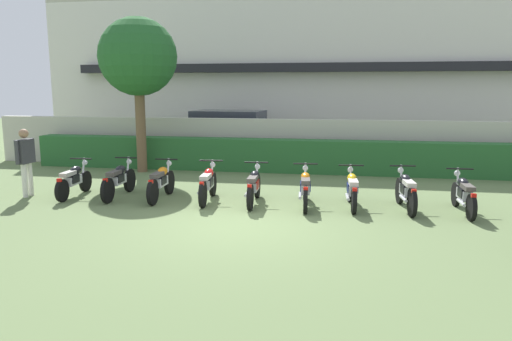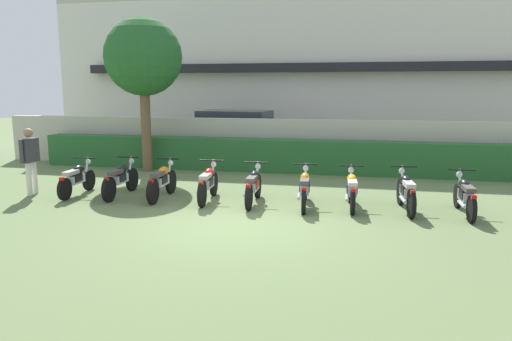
{
  "view_description": "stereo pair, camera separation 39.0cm",
  "coord_description": "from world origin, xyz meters",
  "px_view_note": "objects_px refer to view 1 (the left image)",
  "views": [
    {
      "loc": [
        2.07,
        -9.28,
        2.77
      ],
      "look_at": [
        0.0,
        2.13,
        0.77
      ],
      "focal_mm": 33.64,
      "sensor_mm": 36.0,
      "label": 1
    },
    {
      "loc": [
        2.45,
        -9.21,
        2.77
      ],
      "look_at": [
        0.0,
        2.13,
        0.77
      ],
      "focal_mm": 33.64,
      "sensor_mm": 36.0,
      "label": 2
    }
  ],
  "objects_px": {
    "motorcycle_in_row_3": "(208,183)",
    "motorcycle_in_row_8": "(464,194)",
    "inspector_person": "(25,156)",
    "motorcycle_in_row_7": "(406,190)",
    "motorcycle_in_row_4": "(254,186)",
    "parked_car": "(232,135)",
    "motorcycle_in_row_2": "(161,182)",
    "motorcycle_in_row_6": "(352,189)",
    "motorcycle_in_row_5": "(305,188)",
    "motorcycle_in_row_0": "(74,180)",
    "motorcycle_in_row_1": "(119,180)",
    "tree_near_inspector": "(138,58)"
  },
  "relations": [
    {
      "from": "motorcycle_in_row_2",
      "to": "motorcycle_in_row_8",
      "type": "relative_size",
      "value": 1.0
    },
    {
      "from": "parked_car",
      "to": "motorcycle_in_row_8",
      "type": "height_order",
      "value": "parked_car"
    },
    {
      "from": "motorcycle_in_row_0",
      "to": "motorcycle_in_row_3",
      "type": "relative_size",
      "value": 0.95
    },
    {
      "from": "motorcycle_in_row_3",
      "to": "motorcycle_in_row_4",
      "type": "distance_m",
      "value": 1.16
    },
    {
      "from": "parked_car",
      "to": "motorcycle_in_row_3",
      "type": "bearing_deg",
      "value": -76.63
    },
    {
      "from": "motorcycle_in_row_3",
      "to": "motorcycle_in_row_7",
      "type": "relative_size",
      "value": 1.02
    },
    {
      "from": "motorcycle_in_row_6",
      "to": "motorcycle_in_row_5",
      "type": "bearing_deg",
      "value": 90.7
    },
    {
      "from": "motorcycle_in_row_1",
      "to": "motorcycle_in_row_8",
      "type": "relative_size",
      "value": 1.05
    },
    {
      "from": "motorcycle_in_row_1",
      "to": "motorcycle_in_row_5",
      "type": "height_order",
      "value": "motorcycle_in_row_1"
    },
    {
      "from": "motorcycle_in_row_8",
      "to": "inspector_person",
      "type": "relative_size",
      "value": 1.07
    },
    {
      "from": "tree_near_inspector",
      "to": "motorcycle_in_row_1",
      "type": "bearing_deg",
      "value": -75.29
    },
    {
      "from": "motorcycle_in_row_3",
      "to": "motorcycle_in_row_6",
      "type": "bearing_deg",
      "value": -94.17
    },
    {
      "from": "inspector_person",
      "to": "motorcycle_in_row_7",
      "type": "bearing_deg",
      "value": 1.76
    },
    {
      "from": "parked_car",
      "to": "motorcycle_in_row_7",
      "type": "height_order",
      "value": "parked_car"
    },
    {
      "from": "motorcycle_in_row_2",
      "to": "motorcycle_in_row_6",
      "type": "relative_size",
      "value": 1.05
    },
    {
      "from": "motorcycle_in_row_7",
      "to": "motorcycle_in_row_5",
      "type": "bearing_deg",
      "value": 85.59
    },
    {
      "from": "motorcycle_in_row_0",
      "to": "motorcycle_in_row_5",
      "type": "height_order",
      "value": "motorcycle_in_row_5"
    },
    {
      "from": "parked_car",
      "to": "motorcycle_in_row_0",
      "type": "distance_m",
      "value": 7.78
    },
    {
      "from": "motorcycle_in_row_8",
      "to": "motorcycle_in_row_4",
      "type": "bearing_deg",
      "value": 88.4
    },
    {
      "from": "inspector_person",
      "to": "motorcycle_in_row_3",
      "type": "bearing_deg",
      "value": 3.41
    },
    {
      "from": "motorcycle_in_row_6",
      "to": "motorcycle_in_row_8",
      "type": "distance_m",
      "value": 2.45
    },
    {
      "from": "parked_car",
      "to": "motorcycle_in_row_2",
      "type": "bearing_deg",
      "value": -86.15
    },
    {
      "from": "inspector_person",
      "to": "motorcycle_in_row_0",
      "type": "bearing_deg",
      "value": 9.25
    },
    {
      "from": "motorcycle_in_row_1",
      "to": "motorcycle_in_row_3",
      "type": "relative_size",
      "value": 1.04
    },
    {
      "from": "parked_car",
      "to": "motorcycle_in_row_5",
      "type": "distance_m",
      "value": 8.11
    },
    {
      "from": "tree_near_inspector",
      "to": "motorcycle_in_row_0",
      "type": "xyz_separation_m",
      "value": [
        -0.21,
        -3.83,
        -3.28
      ]
    },
    {
      "from": "motorcycle_in_row_1",
      "to": "motorcycle_in_row_3",
      "type": "distance_m",
      "value": 2.37
    },
    {
      "from": "parked_car",
      "to": "motorcycle_in_row_2",
      "type": "xyz_separation_m",
      "value": [
        -0.15,
        -7.27,
        -0.48
      ]
    },
    {
      "from": "motorcycle_in_row_3",
      "to": "motorcycle_in_row_6",
      "type": "relative_size",
      "value": 1.05
    },
    {
      "from": "tree_near_inspector",
      "to": "inspector_person",
      "type": "relative_size",
      "value": 2.88
    },
    {
      "from": "motorcycle_in_row_2",
      "to": "inspector_person",
      "type": "relative_size",
      "value": 1.08
    },
    {
      "from": "motorcycle_in_row_2",
      "to": "motorcycle_in_row_3",
      "type": "xyz_separation_m",
      "value": [
        1.21,
        -0.0,
        -0.0
      ]
    },
    {
      "from": "motorcycle_in_row_0",
      "to": "motorcycle_in_row_7",
      "type": "height_order",
      "value": "motorcycle_in_row_7"
    },
    {
      "from": "motorcycle_in_row_0",
      "to": "motorcycle_in_row_6",
      "type": "xyz_separation_m",
      "value": [
        7.03,
        0.12,
        0.0
      ]
    },
    {
      "from": "motorcycle_in_row_7",
      "to": "motorcycle_in_row_8",
      "type": "bearing_deg",
      "value": -98.99
    },
    {
      "from": "motorcycle_in_row_7",
      "to": "inspector_person",
      "type": "relative_size",
      "value": 1.06
    },
    {
      "from": "motorcycle_in_row_4",
      "to": "motorcycle_in_row_5",
      "type": "relative_size",
      "value": 0.98
    },
    {
      "from": "motorcycle_in_row_4",
      "to": "motorcycle_in_row_7",
      "type": "height_order",
      "value": "motorcycle_in_row_7"
    },
    {
      "from": "parked_car",
      "to": "motorcycle_in_row_6",
      "type": "distance_m",
      "value": 8.56
    },
    {
      "from": "motorcycle_in_row_4",
      "to": "inspector_person",
      "type": "bearing_deg",
      "value": 89.53
    },
    {
      "from": "motorcycle_in_row_4",
      "to": "motorcycle_in_row_7",
      "type": "xyz_separation_m",
      "value": [
        3.53,
        0.05,
        0.01
      ]
    },
    {
      "from": "motorcycle_in_row_1",
      "to": "inspector_person",
      "type": "xyz_separation_m",
      "value": [
        -2.36,
        -0.33,
        0.59
      ]
    },
    {
      "from": "parked_car",
      "to": "motorcycle_in_row_8",
      "type": "relative_size",
      "value": 2.49
    },
    {
      "from": "motorcycle_in_row_0",
      "to": "motorcycle_in_row_1",
      "type": "height_order",
      "value": "motorcycle_in_row_1"
    },
    {
      "from": "motorcycle_in_row_0",
      "to": "motorcycle_in_row_6",
      "type": "distance_m",
      "value": 7.03
    },
    {
      "from": "motorcycle_in_row_3",
      "to": "motorcycle_in_row_8",
      "type": "height_order",
      "value": "motorcycle_in_row_3"
    },
    {
      "from": "motorcycle_in_row_8",
      "to": "motorcycle_in_row_3",
      "type": "bearing_deg",
      "value": 88.06
    },
    {
      "from": "motorcycle_in_row_3",
      "to": "motorcycle_in_row_4",
      "type": "bearing_deg",
      "value": -96.65
    },
    {
      "from": "motorcycle_in_row_8",
      "to": "motorcycle_in_row_5",
      "type": "bearing_deg",
      "value": 88.53
    },
    {
      "from": "motorcycle_in_row_6",
      "to": "motorcycle_in_row_7",
      "type": "distance_m",
      "value": 1.21
    }
  ]
}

